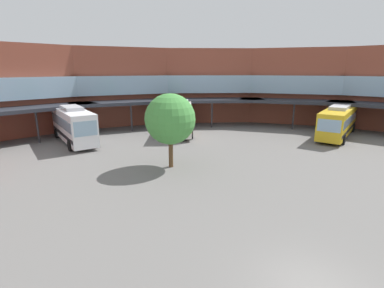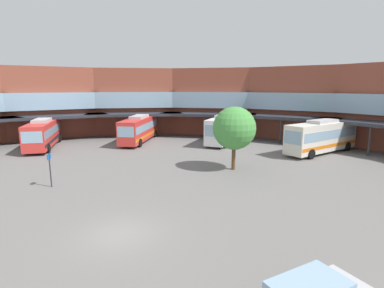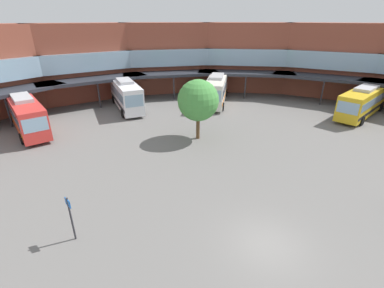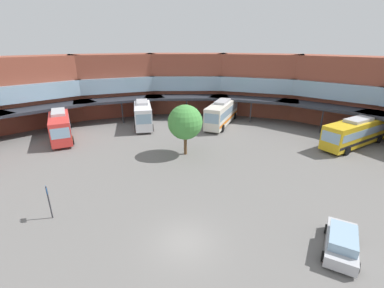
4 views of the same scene
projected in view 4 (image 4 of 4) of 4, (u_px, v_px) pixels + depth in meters
The scene contains 9 objects.
ground_plane at pixel (185, 242), 17.99m from camera, with size 123.91×123.91×0.00m, color slate.
station_building at pixel (186, 97), 37.53m from camera, with size 81.16×42.83×10.65m.
bus_1 at pixel (222, 112), 42.86m from camera, with size 6.58×11.15×3.98m.
bus_2 at pixel (356, 132), 34.02m from camera, with size 10.98×8.07×3.67m.
bus_3 at pixel (60, 124), 37.24m from camera, with size 7.01×11.51×3.77m.
bus_4 at pixel (143, 113), 42.41m from camera, with size 4.29×10.34×3.97m.
parked_car at pixel (342, 242), 16.93m from camera, with size 3.73×4.72×1.53m.
plaza_tree at pixel (185, 122), 30.64m from camera, with size 4.05×4.05×6.01m.
stop_sign_post at pixel (49, 199), 19.86m from camera, with size 0.35×0.53×2.75m.
Camera 4 is at (0.27, -14.40, 12.67)m, focal length 24.90 mm.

